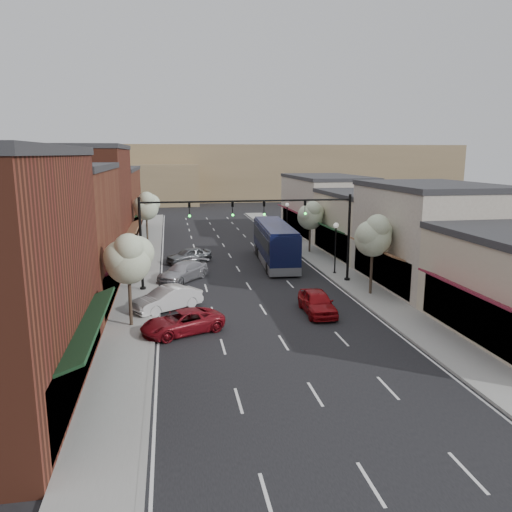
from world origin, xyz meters
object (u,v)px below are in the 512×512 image
signal_mast_left (173,229)px  coach_bus (275,243)px  red_hatchback (317,302)px  lamp_post_far (287,215)px  signal_mast_right (320,225)px  tree_right_far (311,215)px  tree_left_near (129,257)px  tree_right_near (374,235)px  tree_left_far (147,206)px  parked_car_d (189,255)px  lamp_post_near (336,240)px  parked_car_a (182,322)px  parked_car_b (167,299)px  parked_car_c (183,272)px

signal_mast_left → coach_bus: signal_mast_left is taller
coach_bus → red_hatchback: 15.22m
lamp_post_far → signal_mast_right: bearing=-96.2°
red_hatchback → tree_right_far: bearing=76.6°
tree_left_near → signal_mast_right: bearing=30.1°
tree_right_near → signal_mast_right: bearing=123.9°
tree_left_near → tree_right_far: bearing=50.3°
signal_mast_right → lamp_post_far: (2.18, 20.00, -1.62)m
tree_left_near → tree_left_far: size_ratio=0.93×
lamp_post_far → parked_car_d: size_ratio=1.03×
signal_mast_right → lamp_post_far: size_ratio=1.85×
signal_mast_left → parked_car_d: signal_mast_left is taller
tree_left_far → tree_left_near: bearing=-90.0°
signal_mast_left → red_hatchback: 12.20m
lamp_post_near → parked_car_a: size_ratio=0.93×
lamp_post_far → parked_car_b: (-14.00, -25.06, -2.24)m
signal_mast_right → parked_car_b: 13.42m
lamp_post_near → parked_car_d: 13.97m
red_hatchback → parked_car_a: red_hatchback is taller
parked_car_c → lamp_post_near: bearing=38.2°
signal_mast_right → parked_car_a: (-10.98, -9.55, -3.96)m
parked_car_d → parked_car_b: bearing=-34.3°
tree_right_far → parked_car_c: size_ratio=1.06×
signal_mast_left → coach_bus: bearing=39.7°
parked_car_c → red_hatchback: bearing=-12.0°
parked_car_c → parked_car_d: (0.74, 6.60, -0.01)m
tree_right_near → tree_left_far: (-16.60, 22.00, 0.15)m
signal_mast_left → tree_left_far: (-2.63, 17.95, -0.02)m
signal_mast_right → red_hatchback: 8.69m
tree_right_far → tree_left_far: size_ratio=0.89×
tree_right_near → parked_car_d: (-12.55, 13.34, -3.72)m
parked_car_b → signal_mast_right: bearing=81.0°
tree_left_near → signal_mast_left: bearing=71.9°
parked_car_b → parked_car_d: size_ratio=1.08×
coach_bus → parked_car_d: coach_bus is taller
tree_right_far → tree_left_far: 17.66m
tree_right_near → tree_left_far: bearing=127.0°
lamp_post_near → parked_car_b: bearing=-151.6°
parked_car_b → parked_car_c: (1.26, 7.73, -0.03)m
lamp_post_near → tree_left_far: bearing=136.1°
signal_mast_right → tree_right_far: size_ratio=1.51×
tree_right_near → tree_right_far: 16.01m
tree_right_far → red_hatchback: tree_right_far is taller
signal_mast_right → tree_left_near: 16.05m
lamp_post_near → red_hatchback: 11.14m
signal_mast_right → tree_left_far: bearing=127.7°
red_hatchback → parked_car_c: 13.01m
parked_car_c → coach_bus: bearing=69.3°
signal_mast_left → tree_right_near: signal_mast_left is taller
signal_mast_right → lamp_post_near: signal_mast_right is taller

